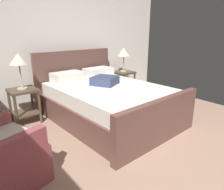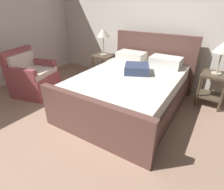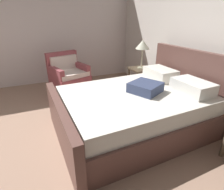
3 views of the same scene
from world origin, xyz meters
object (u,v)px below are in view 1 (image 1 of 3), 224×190
at_px(nightstand_left, 24,100).
at_px(nightstand_right, 123,80).
at_px(table_lamp_left, 19,60).
at_px(bed, 106,101).
at_px(table_lamp_right, 124,52).

bearing_deg(nightstand_left, nightstand_right, 2.32).
height_order(nightstand_right, table_lamp_left, table_lamp_left).
bearing_deg(nightstand_right, bed, -143.76).
bearing_deg(nightstand_left, table_lamp_left, 108.43).
bearing_deg(table_lamp_left, nightstand_right, 2.32).
distance_m(bed, table_lamp_left, 1.58).
distance_m(nightstand_right, nightstand_left, 2.35).
distance_m(bed, nightstand_left, 1.40).
xyz_separation_m(bed, table_lamp_left, (-1.17, 0.77, 0.74)).
xyz_separation_m(nightstand_left, table_lamp_left, (-0.00, 0.00, 0.68)).
xyz_separation_m(nightstand_right, table_lamp_right, (0.00, 0.00, 0.65)).
bearing_deg(bed, table_lamp_left, 146.80).
bearing_deg(nightstand_right, table_lamp_left, -177.68).
bearing_deg(table_lamp_left, table_lamp_right, 2.32).
relative_size(table_lamp_right, nightstand_left, 0.93).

